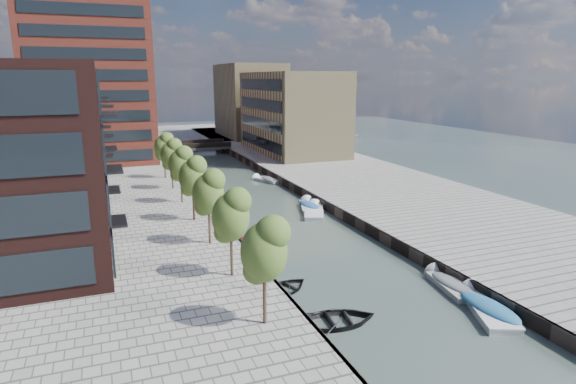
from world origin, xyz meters
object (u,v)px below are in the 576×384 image
tree_0 (264,248)px  sloop_2 (256,243)px  tree_2 (208,191)px  sloop_0 (337,324)px  bridge (194,146)px  tree_1 (230,214)px  sloop_4 (207,190)px  motorboat_4 (266,180)px  tree_3 (192,175)px  motorboat_1 (449,284)px  tree_6 (164,146)px  tree_4 (180,163)px  sloop_3 (211,205)px  car (271,150)px  tree_5 (171,153)px  motorboat_0 (486,307)px  motorboat_2 (314,212)px  motorboat_3 (309,206)px  sloop_1 (284,291)px

tree_0 → sloop_2: bearing=74.4°
tree_2 → sloop_0: tree_2 is taller
bridge → tree_1: size_ratio=2.18×
sloop_4 → motorboat_4: bearing=-52.3°
tree_3 → motorboat_4: 23.36m
sloop_2 → motorboat_1: (9.72, -13.32, 0.20)m
tree_1 → tree_6: size_ratio=1.00×
tree_4 → sloop_3: size_ratio=1.31×
tree_2 → sloop_0: bearing=-72.4°
car → sloop_4: bearing=-123.4°
tree_0 → sloop_0: (4.41, 0.07, -5.31)m
sloop_2 → sloop_3: bearing=22.6°
tree_0 → tree_5: 35.00m
tree_6 → motorboat_0: tree_6 is taller
sloop_4 → motorboat_0: size_ratio=0.68×
tree_1 → tree_2: (0.00, 7.00, 0.00)m
sloop_4 → motorboat_4: size_ratio=0.84×
tree_1 → motorboat_2: bearing=49.7°
tree_1 → motorboat_3: size_ratio=1.14×
tree_3 → bridge: bearing=79.7°
tree_4 → tree_5: (0.00, 7.00, 0.00)m
tree_3 → motorboat_3: 14.59m
tree_2 → tree_3: (0.00, 7.00, 0.00)m
tree_4 → bridge: bearing=78.0°
tree_1 → sloop_0: tree_1 is taller
motorboat_0 → motorboat_1: motorboat_0 is taller
tree_5 → car: tree_5 is taller
tree_5 → sloop_1: (3.16, -29.62, -5.31)m
sloop_3 → car: bearing=-23.3°
motorboat_1 → motorboat_3: size_ratio=0.97×
tree_1 → bridge: bearing=82.1°
motorboat_3 → car: (7.05, 33.11, 1.38)m
tree_1 → motorboat_4: bearing=67.7°
tree_4 → motorboat_0: bearing=-65.2°
bridge → tree_5: bearing=-104.4°
sloop_0 → motorboat_0: 9.52m
tree_4 → sloop_2: (4.26, -12.71, -5.31)m
bridge → sloop_3: bridge is taller
tree_1 → sloop_0: size_ratio=1.23×
sloop_0 → sloop_3: bearing=8.2°
tree_1 → tree_3: size_ratio=1.00×
tree_4 → car: (20.28, 29.52, -3.72)m
tree_2 → sloop_0: 15.55m
sloop_0 → motorboat_4: bearing=-6.5°
tree_0 → tree_6: size_ratio=1.00×
motorboat_2 → tree_1: bearing=-130.3°
sloop_2 → motorboat_1: 16.49m
motorboat_1 → motorboat_2: motorboat_2 is taller
tree_2 → motorboat_3: tree_2 is taller
motorboat_2 → car: car is taller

